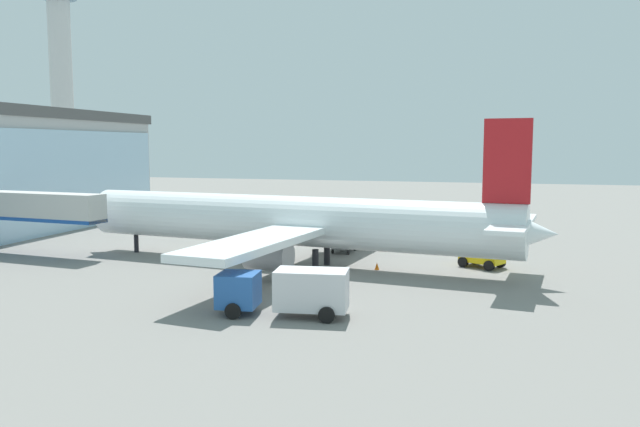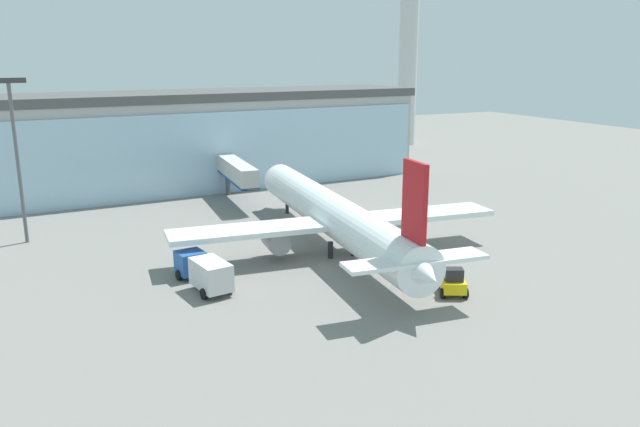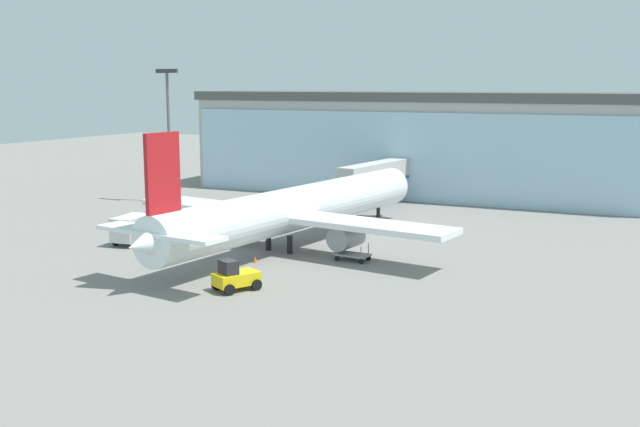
{
  "view_description": "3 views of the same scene",
  "coord_description": "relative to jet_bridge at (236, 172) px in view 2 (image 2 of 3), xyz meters",
  "views": [
    {
      "loc": [
        -44.69,
        -12.72,
        9.5
      ],
      "look_at": [
        4.2,
        2.37,
        3.92
      ],
      "focal_mm": 35.0,
      "sensor_mm": 36.0,
      "label": 1
    },
    {
      "loc": [
        -24.78,
        -48.71,
        18.6
      ],
      "look_at": [
        -0.43,
        2.51,
        4.2
      ],
      "focal_mm": 35.0,
      "sensor_mm": 36.0,
      "label": 2
    },
    {
      "loc": [
        35.15,
        -54.12,
        14.84
      ],
      "look_at": [
        4.37,
        3.49,
        3.39
      ],
      "focal_mm": 42.0,
      "sensor_mm": 36.0,
      "label": 3
    }
  ],
  "objects": [
    {
      "name": "ground",
      "position": [
        0.66,
        -27.1,
        -4.11
      ],
      "size": [
        240.0,
        240.0,
        0.0
      ],
      "primitive_type": "plane",
      "color": "gray"
    },
    {
      "name": "terminal_building",
      "position": [
        0.67,
        13.6,
        2.71
      ],
      "size": [
        63.82,
        17.61,
        13.64
      ],
      "rotation": [
        0.0,
        0.0,
        0.05
      ],
      "color": "#AAAAAA",
      "rests_on": "ground"
    },
    {
      "name": "jet_bridge",
      "position": [
        0.0,
        0.0,
        0.0
      ],
      "size": [
        3.4,
        14.42,
        5.47
      ],
      "rotation": [
        0.0,
        0.0,
        1.49
      ],
      "color": "beige",
      "rests_on": "ground"
    },
    {
      "name": "control_tower",
      "position": [
        50.16,
        37.48,
        18.52
      ],
      "size": [
        6.52,
        6.52,
        39.75
      ],
      "color": "silver",
      "rests_on": "ground"
    },
    {
      "name": "apron_light_mast",
      "position": [
        -24.97,
        -7.53,
        5.85
      ],
      "size": [
        3.2,
        0.4,
        16.52
      ],
      "color": "#59595E",
      "rests_on": "ground"
    },
    {
      "name": "airplane",
      "position": [
        2.24,
        -23.52,
        -0.59
      ],
      "size": [
        32.39,
        39.94,
        11.35
      ],
      "rotation": [
        0.0,
        0.0,
        1.47
      ],
      "color": "white",
      "rests_on": "ground"
    },
    {
      "name": "catering_truck",
      "position": [
        -11.95,
        -28.01,
        -2.64
      ],
      "size": [
        3.38,
        7.55,
        2.65
      ],
      "rotation": [
        0.0,
        0.0,
        1.72
      ],
      "color": "#2659A5",
      "rests_on": "ground"
    },
    {
      "name": "baggage_cart",
      "position": [
        9.24,
        -25.62,
        -3.61
      ],
      "size": [
        2.83,
        1.65,
        1.5
      ],
      "rotation": [
        0.0,
        0.0,
        6.26
      ],
      "color": "gray",
      "rests_on": "ground"
    },
    {
      "name": "pushback_tug",
      "position": [
        5.67,
        -37.85,
        -3.13
      ],
      "size": [
        3.26,
        3.67,
        2.3
      ],
      "rotation": [
        0.0,
        0.0,
        1.12
      ],
      "color": "yellow",
      "rests_on": "ground"
    },
    {
      "name": "safety_cone_nose",
      "position": [
        2.35,
        -30.08,
        -3.83
      ],
      "size": [
        0.36,
        0.36,
        0.55
      ],
      "primitive_type": "cone",
      "color": "orange",
      "rests_on": "ground"
    },
    {
      "name": "safety_cone_wingtip",
      "position": [
        -11.38,
        -24.0,
        -3.83
      ],
      "size": [
        0.36,
        0.36,
        0.55
      ],
      "primitive_type": "cone",
      "color": "orange",
      "rests_on": "ground"
    }
  ]
}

